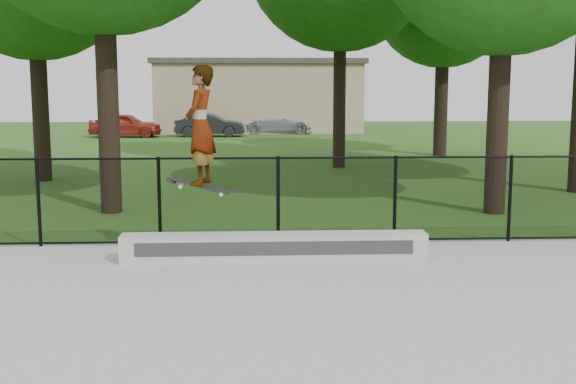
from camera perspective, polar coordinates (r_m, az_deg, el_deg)
The scene contains 8 objects.
concrete_slab at distance 7.15m, azimuth 17.86°, elevation -14.20°, with size 14.00×12.00×0.06m, color gray.
grind_ledge at distance 11.14m, azimuth -1.07°, elevation -4.36°, with size 4.70×0.40×0.42m, color #B7B8B2.
car_a at distance 39.89m, azimuth -12.71°, elevation 5.19°, with size 1.54×3.80×1.30m, color maroon.
car_b at distance 39.62m, azimuth -6.18°, elevation 5.27°, with size 1.31×3.40×1.24m, color black.
car_c at distance 41.95m, azimuth -0.92°, elevation 5.51°, with size 1.77×4.00×1.26m, color #9A9BAF.
skater_airborne at distance 10.72m, azimuth -6.95°, elevation 5.09°, with size 0.82×0.72×1.95m.
chainlink_fence at distance 12.45m, azimuth 8.45°, elevation -0.57°, with size 16.06×0.06×1.50m.
distant_building at distance 44.17m, azimuth -2.34°, elevation 7.64°, with size 12.40×6.40×4.30m.
Camera 1 is at (-2.44, -6.16, 2.73)m, focal length 45.00 mm.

